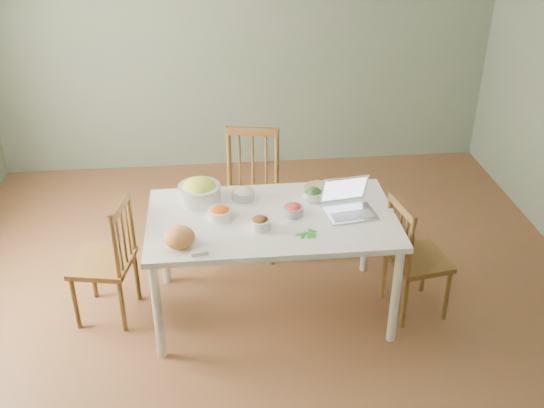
{
  "coord_description": "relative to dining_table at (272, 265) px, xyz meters",
  "views": [
    {
      "loc": [
        -0.35,
        -3.67,
        2.99
      ],
      "look_at": [
        0.03,
        -0.0,
        0.89
      ],
      "focal_mm": 41.81,
      "sensor_mm": 36.0,
      "label": 1
    }
  ],
  "objects": [
    {
      "name": "laptop",
      "position": [
        0.54,
        -0.03,
        0.51
      ],
      "size": [
        0.37,
        0.35,
        0.23
      ],
      "primitive_type": null,
      "rotation": [
        0.0,
        0.0,
        0.15
      ],
      "color": "silver",
      "rests_on": "dining_table"
    },
    {
      "name": "dining_table",
      "position": [
        0.0,
        0.0,
        0.0
      ],
      "size": [
        1.69,
        0.95,
        0.79
      ],
      "primitive_type": null,
      "color": "white",
      "rests_on": "floor"
    },
    {
      "name": "bowl_broccoli",
      "position": [
        0.32,
        0.2,
        0.44
      ],
      "size": [
        0.17,
        0.17,
        0.09
      ],
      "primitive_type": null,
      "rotation": [
        0.0,
        0.0,
        0.16
      ],
      "color": "#245C27",
      "rests_on": "dining_table"
    },
    {
      "name": "floor",
      "position": [
        -0.03,
        0.0,
        -0.4
      ],
      "size": [
        5.0,
        5.0,
        0.0
      ],
      "primitive_type": "cube",
      "color": "brown",
      "rests_on": "ground"
    },
    {
      "name": "basil_bunch",
      "position": [
        0.19,
        -0.24,
        0.4
      ],
      "size": [
        0.17,
        0.17,
        0.02
      ],
      "primitive_type": null,
      "color": "#106911",
      "rests_on": "dining_table"
    },
    {
      "name": "bowl_mushroom",
      "position": [
        -0.09,
        -0.14,
        0.44
      ],
      "size": [
        0.18,
        0.18,
        0.09
      ],
      "primitive_type": null,
      "rotation": [
        0.0,
        0.0,
        0.41
      ],
      "color": "#4A2A10",
      "rests_on": "dining_table"
    },
    {
      "name": "bowl_onion",
      "position": [
        -0.18,
        0.27,
        0.44
      ],
      "size": [
        0.18,
        0.18,
        0.09
      ],
      "primitive_type": null,
      "rotation": [
        0.0,
        0.0,
        0.17
      ],
      "color": "beige",
      "rests_on": "dining_table"
    },
    {
      "name": "chair_right",
      "position": [
        1.03,
        -0.1,
        0.06
      ],
      "size": [
        0.45,
        0.46,
        0.91
      ],
      "primitive_type": null,
      "rotation": [
        0.0,
        0.0,
        1.74
      ],
      "color": "#4B3016",
      "rests_on": "floor"
    },
    {
      "name": "wall_back",
      "position": [
        -0.03,
        2.5,
        0.95
      ],
      "size": [
        5.0,
        0.0,
        2.7
      ],
      "primitive_type": "cube",
      "color": "slate",
      "rests_on": "ground"
    },
    {
      "name": "chair_far",
      "position": [
        -0.1,
        0.79,
        0.12
      ],
      "size": [
        0.53,
        0.52,
        1.04
      ],
      "primitive_type": null,
      "rotation": [
        0.0,
        0.0,
        -0.19
      ],
      "color": "#4B3016",
      "rests_on": "floor"
    },
    {
      "name": "bowl_redpep",
      "position": [
        0.15,
        0.01,
        0.44
      ],
      "size": [
        0.17,
        0.17,
        0.08
      ],
      "primitive_type": null,
      "rotation": [
        0.0,
        0.0,
        0.32
      ],
      "color": "red",
      "rests_on": "dining_table"
    },
    {
      "name": "chair_left",
      "position": [
        -1.19,
        0.07,
        0.07
      ],
      "size": [
        0.47,
        0.48,
        0.94
      ],
      "primitive_type": null,
      "rotation": [
        0.0,
        0.0,
        -1.77
      ],
      "color": "#4B3016",
      "rests_on": "floor"
    },
    {
      "name": "bowl_carrot",
      "position": [
        -0.35,
        0.01,
        0.44
      ],
      "size": [
        0.19,
        0.19,
        0.09
      ],
      "primitive_type": null,
      "rotation": [
        0.0,
        0.0,
        0.23
      ],
      "color": "#D34B1B",
      "rests_on": "dining_table"
    },
    {
      "name": "bowl_squash",
      "position": [
        -0.49,
        0.26,
        0.48
      ],
      "size": [
        0.35,
        0.35,
        0.17
      ],
      "primitive_type": null,
      "rotation": [
        0.0,
        0.0,
        0.2
      ],
      "color": "#DFDB52",
      "rests_on": "dining_table"
    },
    {
      "name": "butter_stick",
      "position": [
        -0.49,
        -0.41,
        0.41
      ],
      "size": [
        0.11,
        0.05,
        0.03
      ],
      "primitive_type": "cube",
      "rotation": [
        0.0,
        0.0,
        0.2
      ],
      "color": "beige",
      "rests_on": "dining_table"
    },
    {
      "name": "bread_boule",
      "position": [
        -0.61,
        -0.3,
        0.46
      ],
      "size": [
        0.25,
        0.25,
        0.13
      ],
      "primitive_type": "ellipsoid",
      "rotation": [
        0.0,
        0.0,
        0.32
      ],
      "color": "#C78643",
      "rests_on": "dining_table"
    },
    {
      "name": "flatbread",
      "position": [
        0.38,
        0.36,
        0.41
      ],
      "size": [
        0.28,
        0.28,
        0.02
      ],
      "primitive_type": "cylinder",
      "rotation": [
        0.0,
        0.0,
        0.34
      ],
      "color": "tan",
      "rests_on": "dining_table"
    }
  ]
}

